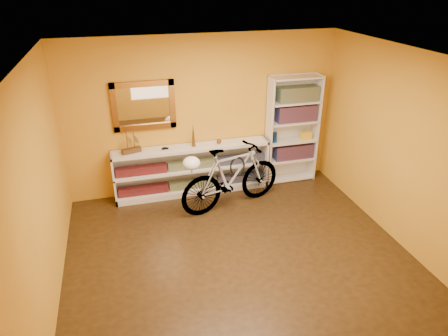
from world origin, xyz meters
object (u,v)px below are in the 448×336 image
object	(u,v)px
bookcase	(292,130)
helmet	(191,163)
bicycle	(232,177)
console_unit	(192,170)

from	to	relation	value
bookcase	helmet	bearing A→B (deg)	-157.21
bicycle	helmet	xyz separation A→B (m)	(-0.66, -0.17, 0.40)
console_unit	bicycle	world-z (taller)	bicycle
bookcase	helmet	size ratio (longest dim) A/B	7.28
bookcase	bicycle	bearing A→B (deg)	-153.35
console_unit	bicycle	size ratio (longest dim) A/B	1.45
console_unit	bicycle	distance (m)	0.81
bicycle	helmet	size ratio (longest dim) A/B	6.85
console_unit	helmet	world-z (taller)	helmet
bookcase	bicycle	world-z (taller)	bookcase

